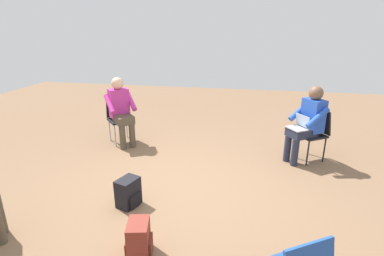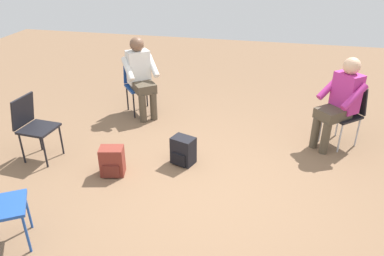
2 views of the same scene
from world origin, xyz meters
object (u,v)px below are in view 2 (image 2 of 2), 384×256
Objects in this scene: backpack_by_empty_chair at (112,163)px; chair_northwest at (346,110)px; person_in_magenta at (340,99)px; person_in_white at (141,73)px; chair_southwest at (138,82)px; backpack_near_laptop_user at (183,152)px; chair_south at (33,124)px.

chair_northwest is at bearing 116.65° from backpack_by_empty_chair.
person_in_magenta is 2.93m from person_in_white.
backpack_by_empty_chair is (1.42, -2.82, -0.34)m from chair_northwest.
chair_southwest is at bearing 38.29° from person_in_magenta.
person_in_white is 3.44× the size of backpack_near_laptop_user.
person_in_magenta reaches higher than backpack_by_empty_chair.
person_in_white is (0.13, 0.10, 0.20)m from chair_southwest.
chair_northwest is at bearing 135.70° from person_in_white.
chair_southwest is at bearing -170.45° from backpack_by_empty_chair.
chair_northwest is 3.05m from person_in_white.
backpack_by_empty_chair is at bearing -61.43° from backpack_near_laptop_user.
chair_southwest reaches higher than backpack_near_laptop_user.
backpack_near_laptop_user and backpack_by_empty_chair have the same top height.
chair_southwest is 0.69× the size of person_in_magenta.
backpack_near_laptop_user is (0.88, -1.91, -0.54)m from person_in_magenta.
person_in_white is 1.71m from backpack_near_laptop_user.
chair_southwest is 1.87m from chair_south.
chair_south reaches higher than backpack_near_laptop_user.
chair_southwest is 1.00× the size of chair_northwest.
backpack_by_empty_chair is (0.42, -0.78, 0.00)m from backpack_near_laptop_user.
chair_northwest is 2.36× the size of backpack_near_laptop_user.
person_in_magenta is 3.04m from backpack_by_empty_chair.
chair_south is 1.00× the size of chair_northwest.
person_in_magenta reaches higher than chair_southwest.
person_in_white reaches higher than backpack_by_empty_chair.
person_in_white is at bearing 90.00° from chair_southwest.
chair_northwest is at bearing -90.00° from person_in_magenta.
person_in_magenta and person_in_white have the same top height.
backpack_near_laptop_user is 1.00× the size of backpack_by_empty_chair.
chair_southwest and chair_south have the same top height.
chair_northwest is 0.69× the size of person_in_white.
chair_southwest is 3.16m from chair_northwest.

